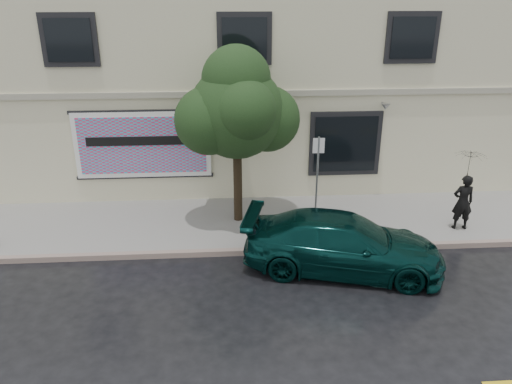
{
  "coord_description": "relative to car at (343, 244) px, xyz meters",
  "views": [
    {
      "loc": [
        -0.69,
        -10.15,
        6.62
      ],
      "look_at": [
        0.15,
        2.2,
        1.5
      ],
      "focal_mm": 35.0,
      "sensor_mm": 36.0,
      "label": 1
    }
  ],
  "objects": [
    {
      "name": "ground",
      "position": [
        -2.21,
        -0.6,
        -0.71
      ],
      "size": [
        90.0,
        90.0,
        0.0
      ],
      "primitive_type": "plane",
      "color": "black",
      "rests_on": "ground"
    },
    {
      "name": "sidewalk",
      "position": [
        -2.21,
        2.65,
        -0.64
      ],
      "size": [
        20.0,
        3.5,
        0.15
      ],
      "primitive_type": "cube",
      "color": "gray",
      "rests_on": "ground"
    },
    {
      "name": "sign_pole",
      "position": [
        -0.28,
        2.29,
        1.02
      ],
      "size": [
        0.33,
        0.06,
        2.65
      ],
      "rotation": [
        0.0,
        0.0,
        -0.0
      ],
      "color": "gray",
      "rests_on": "sidewalk"
    },
    {
      "name": "car",
      "position": [
        0.0,
        0.0,
        0.0
      ],
      "size": [
        5.27,
        3.26,
        1.43
      ],
      "primitive_type": "imported",
      "rotation": [
        0.0,
        0.0,
        1.33
      ],
      "color": "#072A27",
      "rests_on": "ground"
    },
    {
      "name": "pedestrian",
      "position": [
        3.82,
        1.73,
        0.25
      ],
      "size": [
        0.61,
        0.41,
        1.63
      ],
      "primitive_type": "imported",
      "rotation": [
        0.0,
        0.0,
        3.1
      ],
      "color": "black",
      "rests_on": "sidewalk"
    },
    {
      "name": "curb",
      "position": [
        -2.21,
        0.9,
        -0.64
      ],
      "size": [
        20.0,
        0.18,
        0.16
      ],
      "primitive_type": "cube",
      "color": "slate",
      "rests_on": "ground"
    },
    {
      "name": "street_tree",
      "position": [
        -2.51,
        2.76,
        2.7
      ],
      "size": [
        2.61,
        2.61,
        4.58
      ],
      "color": "black",
      "rests_on": "sidewalk"
    },
    {
      "name": "billboard",
      "position": [
        -5.41,
        4.31,
        1.34
      ],
      "size": [
        4.3,
        0.16,
        2.2
      ],
      "color": "white",
      "rests_on": "ground"
    },
    {
      "name": "umbrella",
      "position": [
        3.82,
        1.73,
        1.4
      ],
      "size": [
        1.12,
        1.12,
        0.66
      ],
      "primitive_type": "imported",
      "rotation": [
        0.0,
        0.0,
        -0.29
      ],
      "color": "black",
      "rests_on": "pedestrian"
    },
    {
      "name": "building",
      "position": [
        -2.21,
        8.39,
        2.79
      ],
      "size": [
        20.0,
        8.12,
        7.0
      ],
      "color": "beige",
      "rests_on": "ground"
    }
  ]
}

